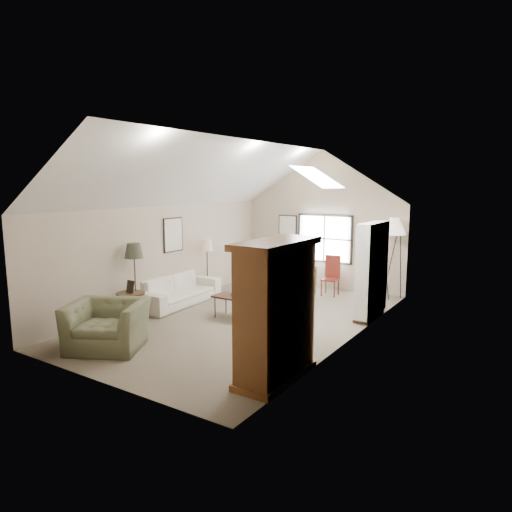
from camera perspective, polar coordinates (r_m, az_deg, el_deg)
The scene contains 18 objects.
room_shell at distance 10.04m, azimuth -1.26°, elevation 9.93°, with size 5.01×8.01×4.00m.
window at distance 13.56m, azimuth 8.57°, elevation 2.18°, with size 1.72×0.08×1.42m, color black.
skylight at distance 10.18m, azimuth 7.81°, elevation 9.90°, with size 0.80×1.20×0.52m, color white, non-canonical shape.
wall_art at distance 12.78m, azimuth -3.33°, elevation 3.10°, with size 1.97×3.71×0.88m.
armoire at distance 7.12m, azimuth 2.50°, elevation -6.91°, with size 0.60×1.50×2.20m, color brown.
tv_alcove at distance 10.62m, azimuth 14.27°, elevation -1.56°, with size 0.32×1.30×2.10m, color white.
media_console at distance 10.81m, azimuth 13.99°, elevation -5.98°, with size 0.34×1.18×0.60m, color #382316.
tv_panel at distance 10.67m, azimuth 14.12°, elevation -2.76°, with size 0.05×0.90×0.55m, color black.
sofa at distance 11.83m, azimuth -9.74°, elevation -4.20°, with size 2.52×0.99×0.74m, color silver.
armchair_near at distance 9.04m, azimuth -18.12°, elevation -8.24°, with size 1.35×1.18×0.88m, color #595E42.
armchair_far at distance 12.19m, azimuth 4.80°, elevation -3.34°, with size 0.95×0.97×0.89m, color #656848.
coffee_table at distance 10.48m, azimuth -2.51°, elevation -6.41°, with size 1.02×0.57×0.52m, color #371F16.
bowl at distance 10.41m, azimuth -2.52°, elevation -4.87°, with size 0.24×0.24×0.06m, color #341D15.
side_table at distance 10.72m, azimuth -15.33°, elevation -6.08°, with size 0.63×0.63×0.63m, color #372316.
side_chair at distance 12.66m, azimuth 9.27°, elevation -2.47°, with size 0.43×0.43×1.09m, color maroon.
tripod_lamp at distance 12.62m, azimuth 16.70°, elevation -0.21°, with size 0.64×0.64×2.20m, color silver, non-canonical shape.
dark_lamp at distance 10.76m, azimuth -14.87°, elevation -2.92°, with size 0.42×0.42×1.76m, color #282B1E, non-canonical shape.
tan_lamp at distance 12.63m, azimuth -6.11°, elevation -1.31°, with size 0.32×0.32×1.58m, color tan, non-canonical shape.
Camera 1 is at (5.64, -8.31, 3.07)m, focal length 32.00 mm.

